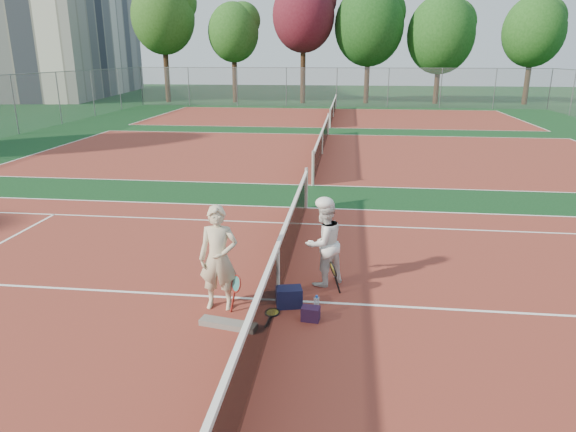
{
  "coord_description": "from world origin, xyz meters",
  "views": [
    {
      "loc": [
        1.08,
        -7.69,
        3.92
      ],
      "look_at": [
        0.0,
        1.39,
        1.05
      ],
      "focal_mm": 32.0,
      "sensor_mm": 36.0,
      "label": 1
    }
  ],
  "objects_px": {
    "apartment_block": "(60,18)",
    "sports_bag_navy": "(289,297)",
    "racket_black_held": "(333,278)",
    "water_bottle": "(316,306)",
    "racket_spare": "(272,313)",
    "racket_red": "(236,293)",
    "player_a": "(219,258)",
    "sports_bag_purple": "(311,314)",
    "net_main": "(278,272)",
    "player_b": "(324,243)"
  },
  "relations": [
    {
      "from": "apartment_block",
      "to": "sports_bag_navy",
      "type": "height_order",
      "value": "apartment_block"
    },
    {
      "from": "racket_black_held",
      "to": "water_bottle",
      "type": "bearing_deg",
      "value": 51.37
    },
    {
      "from": "racket_black_held",
      "to": "racket_spare",
      "type": "xyz_separation_m",
      "value": [
        -0.93,
        -0.81,
        -0.28
      ]
    },
    {
      "from": "apartment_block",
      "to": "sports_bag_navy",
      "type": "relative_size",
      "value": 53.14
    },
    {
      "from": "racket_red",
      "to": "racket_spare",
      "type": "bearing_deg",
      "value": -51.14
    },
    {
      "from": "apartment_block",
      "to": "racket_red",
      "type": "height_order",
      "value": "apartment_block"
    },
    {
      "from": "apartment_block",
      "to": "player_a",
      "type": "distance_m",
      "value": 52.4
    },
    {
      "from": "racket_black_held",
      "to": "sports_bag_purple",
      "type": "bearing_deg",
      "value": 49.95
    },
    {
      "from": "player_a",
      "to": "racket_red",
      "type": "xyz_separation_m",
      "value": [
        0.28,
        -0.06,
        -0.56
      ]
    },
    {
      "from": "player_a",
      "to": "sports_bag_navy",
      "type": "bearing_deg",
      "value": 7.06
    },
    {
      "from": "sports_bag_purple",
      "to": "player_a",
      "type": "bearing_deg",
      "value": 170.0
    },
    {
      "from": "apartment_block",
      "to": "player_a",
      "type": "bearing_deg",
      "value": -58.57
    },
    {
      "from": "net_main",
      "to": "racket_black_held",
      "type": "distance_m",
      "value": 0.98
    },
    {
      "from": "apartment_block",
      "to": "water_bottle",
      "type": "height_order",
      "value": "apartment_block"
    },
    {
      "from": "racket_red",
      "to": "racket_black_held",
      "type": "distance_m",
      "value": 1.69
    },
    {
      "from": "player_a",
      "to": "racket_red",
      "type": "relative_size",
      "value": 2.91
    },
    {
      "from": "player_b",
      "to": "sports_bag_navy",
      "type": "xyz_separation_m",
      "value": [
        -0.5,
        -0.95,
        -0.61
      ]
    },
    {
      "from": "racket_red",
      "to": "racket_spare",
      "type": "height_order",
      "value": "racket_red"
    },
    {
      "from": "player_b",
      "to": "water_bottle",
      "type": "xyz_separation_m",
      "value": [
        -0.04,
        -1.19,
        -0.62
      ]
    },
    {
      "from": "sports_bag_navy",
      "to": "racket_black_held",
      "type": "bearing_deg",
      "value": 37.61
    },
    {
      "from": "apartment_block",
      "to": "player_a",
      "type": "xyz_separation_m",
      "value": [
        27.1,
        -44.35,
        -6.64
      ]
    },
    {
      "from": "player_b",
      "to": "sports_bag_navy",
      "type": "relative_size",
      "value": 3.73
    },
    {
      "from": "sports_bag_navy",
      "to": "apartment_block",
      "type": "bearing_deg",
      "value": 122.55
    },
    {
      "from": "sports_bag_navy",
      "to": "net_main",
      "type": "bearing_deg",
      "value": 137.69
    },
    {
      "from": "racket_spare",
      "to": "sports_bag_purple",
      "type": "xyz_separation_m",
      "value": [
        0.62,
        -0.15,
        0.1
      ]
    },
    {
      "from": "apartment_block",
      "to": "racket_spare",
      "type": "height_order",
      "value": "apartment_block"
    },
    {
      "from": "racket_red",
      "to": "water_bottle",
      "type": "relative_size",
      "value": 1.96
    },
    {
      "from": "apartment_block",
      "to": "player_b",
      "type": "relative_size",
      "value": 14.25
    },
    {
      "from": "player_b",
      "to": "water_bottle",
      "type": "distance_m",
      "value": 1.35
    },
    {
      "from": "racket_spare",
      "to": "water_bottle",
      "type": "relative_size",
      "value": 2.0
    },
    {
      "from": "net_main",
      "to": "water_bottle",
      "type": "bearing_deg",
      "value": -32.87
    },
    {
      "from": "racket_red",
      "to": "sports_bag_navy",
      "type": "relative_size",
      "value": 1.42
    },
    {
      "from": "racket_black_held",
      "to": "sports_bag_purple",
      "type": "distance_m",
      "value": 1.02
    },
    {
      "from": "racket_black_held",
      "to": "racket_spare",
      "type": "relative_size",
      "value": 0.97
    },
    {
      "from": "racket_black_held",
      "to": "racket_spare",
      "type": "distance_m",
      "value": 1.26
    },
    {
      "from": "racket_spare",
      "to": "water_bottle",
      "type": "bearing_deg",
      "value": -83.23
    },
    {
      "from": "apartment_block",
      "to": "racket_spare",
      "type": "distance_m",
      "value": 53.06
    },
    {
      "from": "player_a",
      "to": "racket_spare",
      "type": "xyz_separation_m",
      "value": [
        0.87,
        -0.11,
        -0.84
      ]
    },
    {
      "from": "water_bottle",
      "to": "racket_red",
      "type": "bearing_deg",
      "value": 179.15
    },
    {
      "from": "sports_bag_navy",
      "to": "sports_bag_purple",
      "type": "height_order",
      "value": "sports_bag_navy"
    },
    {
      "from": "racket_red",
      "to": "apartment_block",
      "type": "bearing_deg",
      "value": 75.41
    },
    {
      "from": "player_a",
      "to": "water_bottle",
      "type": "bearing_deg",
      "value": -4.39
    },
    {
      "from": "net_main",
      "to": "racket_spare",
      "type": "distance_m",
      "value": 0.68
    },
    {
      "from": "sports_bag_purple",
      "to": "water_bottle",
      "type": "relative_size",
      "value": 0.92
    },
    {
      "from": "sports_bag_purple",
      "to": "racket_red",
      "type": "bearing_deg",
      "value": 170.57
    },
    {
      "from": "net_main",
      "to": "sports_bag_purple",
      "type": "xyz_separation_m",
      "value": [
        0.59,
        -0.61,
        -0.4
      ]
    },
    {
      "from": "racket_spare",
      "to": "apartment_block",
      "type": "bearing_deg",
      "value": 36.42
    },
    {
      "from": "net_main",
      "to": "sports_bag_purple",
      "type": "relative_size",
      "value": 39.64
    },
    {
      "from": "sports_bag_purple",
      "to": "racket_black_held",
      "type": "bearing_deg",
      "value": 72.29
    },
    {
      "from": "net_main",
      "to": "racket_spare",
      "type": "relative_size",
      "value": 18.3
    }
  ]
}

